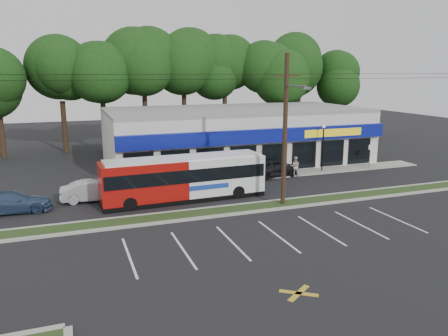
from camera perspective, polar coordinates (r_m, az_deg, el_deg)
ground at (r=27.86m, az=3.13°, el=-6.06°), size 120.00×120.00×0.00m
grass_strip at (r=28.72m, az=2.34°, el=-5.35°), size 40.00×1.60×0.12m
curb_south at (r=27.97m, az=3.01°, el=-5.83°), size 40.00×0.25×0.14m
curb_north at (r=29.46m, az=1.71°, el=-4.86°), size 40.00×0.25×0.14m
sidewalk at (r=37.72m, az=4.76°, el=-1.05°), size 32.00×2.20×0.10m
strip_mall at (r=43.67m, az=1.62°, el=4.33°), size 25.00×12.55×5.30m
utility_pole at (r=28.68m, az=7.76°, el=5.49°), size 50.00×2.77×10.00m
lamp_post at (r=39.89m, az=12.81°, el=3.27°), size 0.30×0.30×4.25m
sign_post at (r=42.79m, az=18.55°, el=2.02°), size 0.45×0.10×2.23m
tree_line at (r=52.30m, az=-4.08°, el=11.99°), size 46.76×6.76×11.83m
metrobus at (r=30.59m, az=-5.22°, el=-1.20°), size 11.59×2.87×3.10m
car_dark at (r=37.44m, az=6.20°, el=0.05°), size 5.20×2.88×1.67m
car_silver at (r=31.80m, az=-16.75°, el=-2.87°), size 4.40×1.64×1.44m
car_blue at (r=31.11m, az=-25.94°, el=-4.01°), size 4.82×2.04×1.39m
pedestrian_a at (r=35.93m, az=0.76°, el=-0.22°), size 0.71×0.48×1.90m
pedestrian_b at (r=37.94m, az=9.24°, el=0.19°), size 1.04×0.95×1.74m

